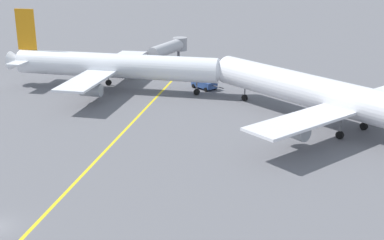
% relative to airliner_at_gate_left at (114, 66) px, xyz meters
% --- Properties ---
extents(taxiway_stripe, '(7.00, 119.85, 0.01)m').
position_rel_airliner_at_gate_left_xyz_m(taxiway_stripe, '(13.00, -47.76, -5.33)').
color(taxiway_stripe, yellow).
rests_on(taxiway_stripe, ground).
extents(airliner_at_gate_left, '(50.08, 38.83, 17.00)m').
position_rel_airliner_at_gate_left_xyz_m(airliner_at_gate_left, '(0.00, 0.00, 0.00)').
color(airliner_at_gate_left, white).
rests_on(airliner_at_gate_left, ground).
extents(airliner_being_pushed, '(51.14, 41.17, 16.41)m').
position_rel_airliner_at_gate_left_xyz_m(airliner_being_pushed, '(46.58, -14.55, 0.14)').
color(airliner_being_pushed, silver).
rests_on(airliner_being_pushed, ground).
extents(pushback_tug, '(8.09, 6.22, 3.03)m').
position_rel_airliner_at_gate_left_xyz_m(pushback_tug, '(18.59, 5.97, -4.05)').
color(pushback_tug, '#2D4C8C').
rests_on(pushback_tug, ground).
extents(jet_bridge, '(6.43, 17.25, 6.23)m').
position_rel_airliner_at_gate_left_xyz_m(jet_bridge, '(4.37, 28.12, -0.88)').
color(jet_bridge, '#B7B7BC').
rests_on(jet_bridge, ground).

